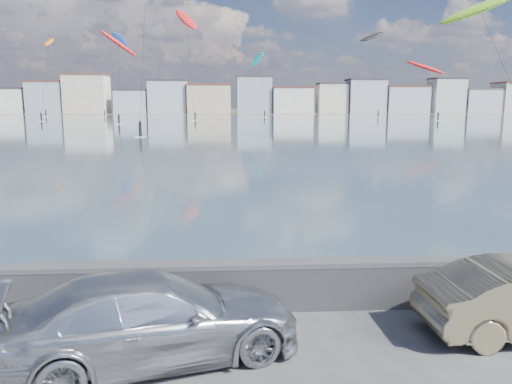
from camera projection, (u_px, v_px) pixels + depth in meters
The scene contains 13 objects.
bay_water at pixel (225, 124), 97.33m from camera, with size 500.00×177.00×0.00m, color #30525A.
far_shore_strip at pixel (225, 113), 203.94m from camera, with size 500.00×60.00×0.00m, color #4C473D.
seawall at pixel (210, 283), 9.98m from camera, with size 400.00×0.36×1.08m.
far_buildings at pixel (229, 98), 189.20m from camera, with size 240.79×13.26×14.60m.
car_silver at pixel (152, 318), 8.09m from camera, with size 1.98×4.88×1.42m, color #AFB2B6.
kitesurfer_0 at pixel (119, 44), 105.60m from camera, with size 8.32×16.12×19.69m.
kitesurfer_4 at pixel (119, 41), 157.90m from camera, with size 6.89×13.41×26.17m.
kitesurfer_7 at pixel (425, 68), 124.16m from camera, with size 9.97×14.03×15.07m.
kitesurfer_10 at pixel (258, 60), 149.07m from camera, with size 4.61×11.89×19.31m.
kitesurfer_11 at pixel (372, 38), 150.39m from camera, with size 8.32×13.48×26.02m.
kitesurfer_14 at pixel (49, 43), 152.21m from camera, with size 4.23×14.65×24.79m.
kitesurfer_15 at pixel (480, 11), 53.41m from camera, with size 8.00×13.61×16.31m.
kitesurfer_18 at pixel (186, 20), 121.28m from camera, with size 7.36×13.30×27.57m.
Camera 1 is at (0.36, -6.84, 4.15)m, focal length 35.00 mm.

